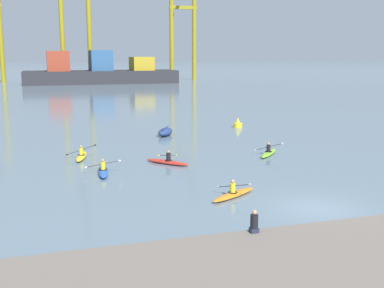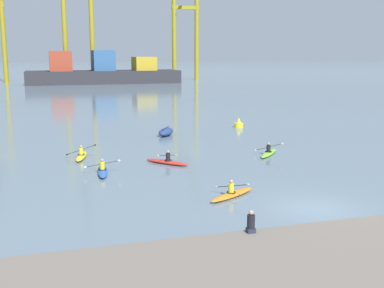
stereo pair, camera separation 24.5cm
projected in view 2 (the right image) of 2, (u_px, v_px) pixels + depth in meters
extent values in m
plane|color=slate|center=(316.00, 209.00, 23.08)|extent=(800.00, 800.00, 0.00)
cube|color=#28282D|center=(104.00, 77.00, 120.62)|extent=(37.57, 10.92, 3.16)
cube|color=#993823|center=(61.00, 61.00, 116.95)|extent=(5.26, 7.65, 4.81)
cube|color=#2D5684|center=(103.00, 60.00, 119.86)|extent=(5.26, 7.65, 5.02)
cube|color=#B29323|center=(144.00, 64.00, 122.95)|extent=(5.26, 7.65, 3.38)
cylinder|color=olive|center=(4.00, 38.00, 120.63)|extent=(1.20, 1.20, 22.58)
cylinder|color=olive|center=(64.00, 26.00, 121.46)|extent=(1.20, 1.20, 28.24)
cylinder|color=olive|center=(92.00, 27.00, 123.40)|extent=(1.20, 1.20, 28.24)
cylinder|color=olive|center=(174.00, 38.00, 132.70)|extent=(1.20, 1.20, 23.35)
cylinder|color=olive|center=(197.00, 38.00, 134.56)|extent=(1.20, 1.20, 23.35)
cube|color=olive|center=(185.00, 8.00, 132.12)|extent=(7.74, 0.90, 0.90)
ellipsoid|color=navy|center=(166.00, 132.00, 43.59)|extent=(2.29, 2.79, 0.70)
cube|color=navy|center=(166.00, 128.00, 43.52)|extent=(1.06, 1.70, 0.06)
cylinder|color=yellow|center=(239.00, 125.00, 48.55)|extent=(0.90, 0.90, 0.45)
cone|color=yellow|center=(239.00, 120.00, 48.46)|extent=(0.49, 0.49, 0.55)
ellipsoid|color=#2856B2|center=(102.00, 171.00, 29.95)|extent=(0.94, 3.44, 0.26)
torus|color=black|center=(102.00, 169.00, 29.83)|extent=(0.54, 0.54, 0.05)
cylinder|color=gold|center=(102.00, 166.00, 29.78)|extent=(0.30, 0.30, 0.50)
sphere|color=tan|center=(102.00, 160.00, 29.72)|extent=(0.19, 0.19, 0.19)
cylinder|color=black|center=(102.00, 164.00, 29.81)|extent=(2.07, 0.24, 0.36)
ellipsoid|color=silver|center=(85.00, 167.00, 29.64)|extent=(0.20, 0.06, 0.14)
ellipsoid|color=silver|center=(119.00, 161.00, 29.98)|extent=(0.20, 0.06, 0.14)
ellipsoid|color=yellow|center=(81.00, 156.00, 34.33)|extent=(1.31, 3.45, 0.26)
torus|color=black|center=(81.00, 155.00, 34.21)|extent=(0.58, 0.58, 0.05)
cylinder|color=gold|center=(81.00, 151.00, 34.17)|extent=(0.30, 0.30, 0.50)
sphere|color=tan|center=(81.00, 146.00, 34.10)|extent=(0.19, 0.19, 0.19)
cylinder|color=black|center=(81.00, 150.00, 34.20)|extent=(1.97, 0.46, 0.69)
ellipsoid|color=black|center=(67.00, 154.00, 34.18)|extent=(0.21, 0.08, 0.16)
ellipsoid|color=black|center=(95.00, 145.00, 34.21)|extent=(0.21, 0.08, 0.16)
ellipsoid|color=#7ABC2D|center=(269.00, 153.00, 35.35)|extent=(2.69, 2.95, 0.26)
torus|color=black|center=(268.00, 152.00, 35.23)|extent=(0.69, 0.69, 0.05)
cylinder|color=black|center=(268.00, 148.00, 35.19)|extent=(0.30, 0.30, 0.50)
sphere|color=tan|center=(269.00, 144.00, 35.12)|extent=(0.19, 0.19, 0.19)
cylinder|color=black|center=(269.00, 147.00, 35.21)|extent=(1.53, 1.35, 0.69)
ellipsoid|color=silver|center=(255.00, 150.00, 35.68)|extent=(0.18, 0.17, 0.16)
ellipsoid|color=silver|center=(282.00, 144.00, 34.75)|extent=(0.18, 0.17, 0.16)
ellipsoid|color=red|center=(167.00, 162.00, 32.47)|extent=(2.70, 2.95, 0.26)
torus|color=black|center=(168.00, 160.00, 32.39)|extent=(0.69, 0.69, 0.05)
cylinder|color=black|center=(168.00, 157.00, 32.35)|extent=(0.30, 0.30, 0.50)
sphere|color=tan|center=(168.00, 152.00, 32.28)|extent=(0.19, 0.19, 0.19)
cylinder|color=black|center=(167.00, 155.00, 32.35)|extent=(1.58, 1.40, 0.37)
ellipsoid|color=yellow|center=(158.00, 156.00, 31.46)|extent=(0.17, 0.16, 0.14)
ellipsoid|color=yellow|center=(176.00, 155.00, 33.25)|extent=(0.17, 0.16, 0.14)
ellipsoid|color=orange|center=(232.00, 195.00, 24.99)|extent=(3.22, 2.28, 0.26)
torus|color=black|center=(231.00, 192.00, 24.89)|extent=(0.67, 0.67, 0.05)
cylinder|color=gold|center=(231.00, 188.00, 24.85)|extent=(0.30, 0.30, 0.50)
sphere|color=tan|center=(231.00, 181.00, 24.78)|extent=(0.19, 0.19, 0.19)
cylinder|color=black|center=(232.00, 186.00, 24.86)|extent=(1.09, 1.77, 0.55)
ellipsoid|color=silver|center=(216.00, 187.00, 25.58)|extent=(0.14, 0.19, 0.15)
ellipsoid|color=silver|center=(248.00, 185.00, 24.15)|extent=(0.14, 0.19, 0.15)
cube|color=#23283D|center=(251.00, 230.00, 18.28)|extent=(0.32, 0.28, 0.18)
cylinder|color=black|center=(251.00, 222.00, 18.22)|extent=(0.30, 0.30, 0.52)
sphere|color=tan|center=(251.00, 212.00, 18.15)|extent=(0.19, 0.19, 0.19)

